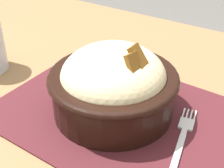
# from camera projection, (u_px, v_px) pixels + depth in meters

# --- Properties ---
(table) EXTENTS (1.22, 0.83, 0.70)m
(table) POSITION_uv_depth(u_px,v_px,m) (108.00, 145.00, 0.56)
(table) COLOR olive
(table) RESTS_ON ground_plane
(placemat) EXTENTS (0.44, 0.30, 0.00)m
(placemat) POSITION_uv_depth(u_px,v_px,m) (131.00, 119.00, 0.52)
(placemat) COLOR #47191E
(placemat) RESTS_ON table
(bowl) EXTENTS (0.21, 0.21, 0.13)m
(bowl) POSITION_uv_depth(u_px,v_px,m) (112.00, 84.00, 0.51)
(bowl) COLOR black
(bowl) RESTS_ON placemat
(fork) EXTENTS (0.04, 0.14, 0.00)m
(fork) POSITION_uv_depth(u_px,v_px,m) (183.00, 134.00, 0.49)
(fork) COLOR silver
(fork) RESTS_ON placemat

